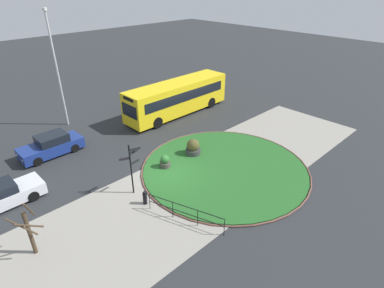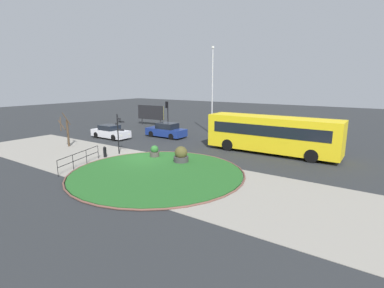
# 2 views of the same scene
# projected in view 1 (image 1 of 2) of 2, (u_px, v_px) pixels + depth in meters

# --- Properties ---
(ground) EXTENTS (120.00, 120.00, 0.00)m
(ground) POSITION_uv_depth(u_px,v_px,m) (168.00, 174.00, 20.67)
(ground) COLOR #282B2D
(sidewalk_paving) EXTENTS (32.00, 7.70, 0.02)m
(sidewalk_paving) POSITION_uv_depth(u_px,v_px,m) (191.00, 188.00, 19.30)
(sidewalk_paving) COLOR gray
(sidewalk_paving) RESTS_ON ground
(grass_island) EXTENTS (11.04, 11.04, 0.10)m
(grass_island) POSITION_uv_depth(u_px,v_px,m) (225.00, 168.00, 21.24)
(grass_island) COLOR #235B23
(grass_island) RESTS_ON ground
(grass_kerb_ring) EXTENTS (11.35, 11.35, 0.11)m
(grass_kerb_ring) POSITION_uv_depth(u_px,v_px,m) (225.00, 168.00, 21.23)
(grass_kerb_ring) COLOR brown
(grass_kerb_ring) RESTS_ON ground
(signpost_directional) EXTENTS (1.26, 0.49, 3.31)m
(signpost_directional) POSITION_uv_depth(u_px,v_px,m) (132.00, 165.00, 18.05)
(signpost_directional) COLOR black
(signpost_directional) RESTS_ON ground
(bollard_foreground) EXTENTS (0.25, 0.25, 0.88)m
(bollard_foreground) POSITION_uv_depth(u_px,v_px,m) (145.00, 197.00, 17.81)
(bollard_foreground) COLOR black
(bollard_foreground) RESTS_ON ground
(railing_grass_edge) EXTENTS (1.51, 4.25, 1.04)m
(railing_grass_edge) POSITION_uv_depth(u_px,v_px,m) (185.00, 211.00, 16.40)
(railing_grass_edge) COLOR black
(railing_grass_edge) RESTS_ON ground
(bus_yellow) EXTENTS (10.74, 2.69, 3.04)m
(bus_yellow) POSITION_uv_depth(u_px,v_px,m) (177.00, 97.00, 29.05)
(bus_yellow) COLOR yellow
(bus_yellow) RESTS_ON ground
(car_near_lane) EXTENTS (4.40, 1.80, 1.39)m
(car_near_lane) POSITION_uv_depth(u_px,v_px,m) (1.00, 196.00, 17.60)
(car_near_lane) COLOR silver
(car_near_lane) RESTS_ON ground
(car_far_lane) EXTENTS (4.42, 1.89, 1.54)m
(car_far_lane) POSITION_uv_depth(u_px,v_px,m) (51.00, 146.00, 22.70)
(car_far_lane) COLOR navy
(car_far_lane) RESTS_ON ground
(lamppost_tall) EXTENTS (0.32, 0.32, 9.53)m
(lamppost_tall) POSITION_uv_depth(u_px,v_px,m) (57.00, 67.00, 25.23)
(lamppost_tall) COLOR #B7B7BC
(lamppost_tall) RESTS_ON ground
(planter_near_signpost) EXTENTS (0.73, 0.73, 0.98)m
(planter_near_signpost) POSITION_uv_depth(u_px,v_px,m) (165.00, 162.00, 21.17)
(planter_near_signpost) COLOR #47423D
(planter_near_signpost) RESTS_ON ground
(planter_kerbside) EXTENTS (1.09, 1.09, 1.25)m
(planter_kerbside) POSITION_uv_depth(u_px,v_px,m) (193.00, 148.00, 22.69)
(planter_kerbside) COLOR #383838
(planter_kerbside) RESTS_ON ground
(street_tree_bare) EXTENTS (1.31, 0.89, 3.16)m
(street_tree_bare) POSITION_uv_depth(u_px,v_px,m) (29.00, 230.00, 14.07)
(street_tree_bare) COLOR #423323
(street_tree_bare) RESTS_ON ground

